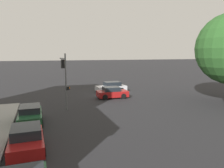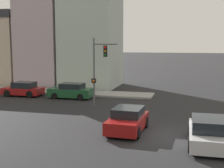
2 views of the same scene
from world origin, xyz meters
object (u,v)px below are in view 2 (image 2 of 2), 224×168
(crossing_car_1, at_px, (128,120))
(crossing_car_0, at_px, (209,132))
(parked_car_0, at_px, (71,91))
(traffic_signal, at_px, (99,63))
(parked_car_1, at_px, (23,89))

(crossing_car_1, bearing_deg, crossing_car_0, 74.64)
(crossing_car_0, relative_size, parked_car_0, 1.08)
(traffic_signal, bearing_deg, crossing_car_1, 20.69)
(traffic_signal, distance_m, crossing_car_1, 7.83)
(crossing_car_1, distance_m, parked_car_0, 12.15)
(crossing_car_1, relative_size, parked_car_0, 0.95)
(traffic_signal, relative_size, crossing_car_0, 1.26)
(parked_car_0, bearing_deg, traffic_signal, 139.44)
(crossing_car_1, xyz_separation_m, parked_car_1, (9.66, 12.60, -0.02))
(crossing_car_0, distance_m, parked_car_1, 20.41)
(crossing_car_1, relative_size, parked_car_1, 1.00)
(crossing_car_1, height_order, parked_car_0, parked_car_0)
(crossing_car_1, distance_m, parked_car_1, 15.88)
(traffic_signal, bearing_deg, crossing_car_0, 37.08)
(traffic_signal, height_order, crossing_car_0, traffic_signal)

